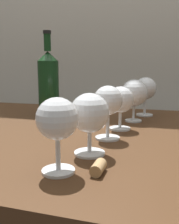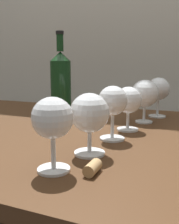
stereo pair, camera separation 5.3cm
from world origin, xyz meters
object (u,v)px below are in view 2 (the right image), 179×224
Objects in this scene: wine_glass_cabernet at (113,103)px; wine_glass_amber at (128,101)px; wine_glass_chardonnay at (52,120)px; wine_glass_pinot at (158,90)px; cork at (93,168)px; wine_bottle at (61,82)px; wine_glass_white at (89,115)px; wine_glass_rose at (145,94)px.

wine_glass_cabernet is 0.11m from wine_glass_amber.
wine_glass_amber is (0.05, 0.34, -0.01)m from wine_glass_chardonnay.
wine_glass_pinot is 0.57m from cork.
wine_bottle is at bearing -164.44° from wine_glass_pinot.
wine_glass_white is 1.03× the size of wine_glass_amber.
wine_glass_rose reaches higher than wine_glass_cabernet.
wine_glass_amber is at bearing -102.99° from wine_glass_pinot.
wine_glass_rose is (0.05, 0.36, 0.01)m from wine_glass_white.
wine_glass_chardonnay is at bearing -98.97° from wine_glass_amber.
wine_glass_pinot is 0.46× the size of wine_bottle.
wine_glass_rose is 0.46m from cork.
cork is (0.02, -0.33, -0.08)m from wine_glass_amber.
wine_glass_rose is 0.12m from wine_glass_pinot.
wine_glass_white is at bearing -98.34° from wine_glass_rose.
cork is (0.31, -0.46, -0.11)m from wine_bottle.
wine_glass_amber is 3.08× the size of cork.
wine_glass_pinot is at bearing 78.72° from wine_glass_cabernet.
wine_glass_cabernet is 0.96× the size of wine_glass_pinot.
wine_glass_amber is 0.24m from wine_glass_pinot.
wine_glass_rose is 0.33m from wine_bottle.
cork is at bearing 11.73° from wine_glass_chardonnay.
wine_bottle reaches higher than cork.
wine_glass_white is 0.46m from wine_bottle.
wine_glass_chardonnay reaches higher than cork.
wine_glass_white is 0.91× the size of wine_glass_pinot.
wine_glass_pinot reaches higher than wine_glass_cabernet.
wine_glass_pinot is (0.05, 0.24, 0.02)m from wine_glass_amber.
wine_glass_pinot is at bearing 86.16° from cork.
wine_glass_pinot reaches higher than wine_glass_rose.
wine_glass_rose reaches higher than wine_glass_white.
wine_glass_chardonnay is at bearing -99.68° from wine_glass_cabernet.
wine_glass_chardonnay is 0.59m from wine_glass_pinot.
wine_bottle is at bearing 117.00° from wine_glass_chardonnay.
wine_glass_chardonnay is 0.95× the size of wine_glass_rose.
wine_glass_cabernet is 1.08× the size of wine_glass_amber.
wine_glass_chardonnay is 0.98× the size of wine_glass_cabernet.
wine_glass_pinot is at bearing 80.23° from wine_glass_white.
wine_bottle reaches higher than wine_glass_chardonnay.
wine_glass_amber is 0.41× the size of wine_bottle.
wine_bottle is (-0.32, 0.02, 0.03)m from wine_glass_rose.
wine_glass_cabernet is at bearing 84.44° from wine_glass_white.
wine_glass_white is 0.42× the size of wine_bottle.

